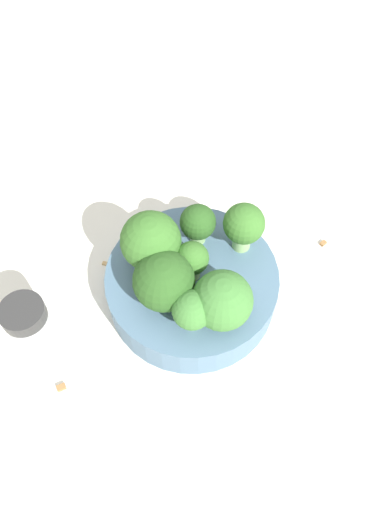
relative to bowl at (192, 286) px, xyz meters
name	(u,v)px	position (x,y,z in m)	size (l,w,h in m)	color
ground_plane	(192,295)	(0.00, 0.00, -0.02)	(3.00, 3.00, 0.00)	silver
bowl	(192,286)	(0.00, 0.00, 0.00)	(0.17, 0.17, 0.04)	slate
broccoli_floret_0	(194,260)	(0.00, 0.00, 0.05)	(0.03, 0.03, 0.05)	#7A9E5B
broccoli_floret_1	(192,311)	(0.02, -0.05, 0.05)	(0.04, 0.04, 0.05)	#7A9E5B
broccoli_floret_2	(152,240)	(-0.04, 0.00, 0.06)	(0.06, 0.06, 0.07)	#84AD66
broccoli_floret_3	(198,223)	(-0.01, 0.04, 0.05)	(0.04, 0.04, 0.05)	#84AD66
broccoli_floret_4	(164,281)	(-0.02, -0.03, 0.05)	(0.06, 0.06, 0.06)	#84AD66
broccoli_floret_5	(222,301)	(0.04, -0.03, 0.05)	(0.06, 0.06, 0.06)	#7A9E5B
broccoli_floret_6	(244,225)	(0.04, 0.05, 0.06)	(0.04, 0.04, 0.06)	#8EB770
pepper_shaker	(30,326)	(-0.13, -0.10, 0.01)	(0.04, 0.04, 0.07)	#B2B7BC
almond_crumb_0	(105,263)	(-0.10, 0.01, -0.02)	(0.01, 0.00, 0.01)	tan
almond_crumb_1	(323,242)	(0.12, 0.11, -0.02)	(0.01, 0.00, 0.01)	olive
almond_crumb_2	(61,387)	(-0.08, -0.13, -0.02)	(0.01, 0.01, 0.01)	olive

